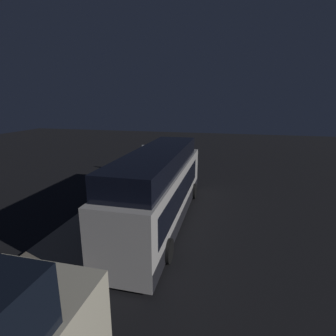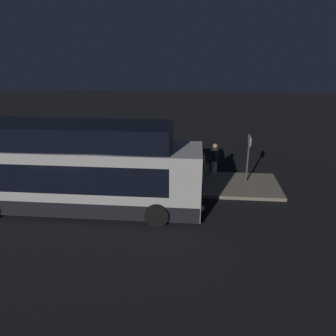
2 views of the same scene
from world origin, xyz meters
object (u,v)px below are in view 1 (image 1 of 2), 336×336
passenger_waiting (129,167)px  sign_post (147,155)px  passenger_boarding (142,171)px  trash_bin (109,204)px  bus_lead (160,191)px  passenger_with_bags (128,187)px  suitcase (130,177)px

passenger_waiting → sign_post: size_ratio=0.70×
passenger_boarding → sign_post: (2.41, 0.37, 0.72)m
passenger_waiting → trash_bin: (-5.92, -1.06, -0.65)m
passenger_boarding → sign_post: size_ratio=0.68×
passenger_waiting → trash_bin: 6.05m
bus_lead → trash_bin: size_ratio=17.63×
sign_post → trash_bin: 7.72m
bus_lead → trash_bin: bearing=79.4°
bus_lead → passenger_waiting: bus_lead is taller
sign_post → bus_lead: bearing=-157.5°
passenger_with_bags → passenger_waiting: bearing=-132.7°
bus_lead → passenger_boarding: bearing=27.5°
passenger_with_bags → suitcase: bearing=-133.3°
suitcase → trash_bin: 5.51m
bus_lead → suitcase: (6.06, 4.13, -1.27)m
passenger_waiting → sign_post: (1.68, -0.96, 0.70)m
passenger_with_bags → sign_post: (6.19, 0.76, 0.73)m
passenger_boarding → sign_post: bearing=-162.4°
passenger_with_bags → trash_bin: size_ratio=2.67×
sign_post → suitcase: bearing=161.4°
bus_lead → passenger_waiting: 7.89m
passenger_waiting → trash_bin: passenger_waiting is taller
passenger_with_bags → suitcase: (4.03, 1.49, -0.59)m
sign_post → passenger_with_bags: bearing=-173.0°
passenger_boarding → trash_bin: 5.24m
suitcase → sign_post: size_ratio=0.36×
sign_post → passenger_boarding: bearing=-171.2°
passenger_boarding → passenger_waiting: bearing=-109.9°
suitcase → bus_lead: bearing=-145.7°
sign_post → trash_bin: sign_post is taller
suitcase → trash_bin: bearing=-171.4°
trash_bin → suitcase: bearing=8.6°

